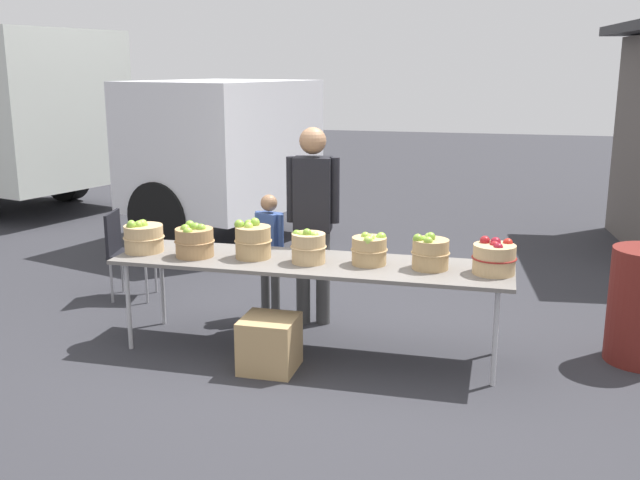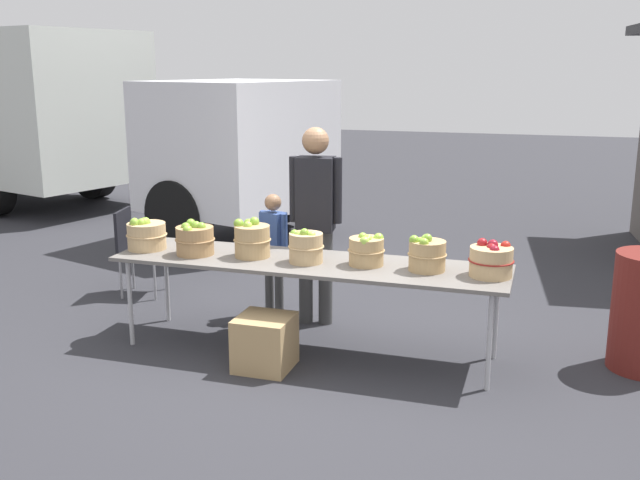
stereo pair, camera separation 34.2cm
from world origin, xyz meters
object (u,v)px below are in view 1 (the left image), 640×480
(apple_basket_red_0, at_px, (494,258))
(child_customer, at_px, (270,246))
(vendor_adult, at_px, (313,210))
(produce_crate, at_px, (270,344))
(market_table, at_px, (311,265))
(box_truck, at_px, (32,116))
(apple_basket_green_5, at_px, (430,252))
(apple_basket_green_0, at_px, (143,237))
(apple_basket_green_1, at_px, (194,241))
(apple_basket_green_3, at_px, (308,247))
(apple_basket_green_2, at_px, (253,241))
(apple_basket_green_4, at_px, (370,249))
(folding_chair, at_px, (125,247))

(apple_basket_red_0, bearing_deg, child_customer, 159.76)
(vendor_adult, height_order, produce_crate, vendor_adult)
(market_table, bearing_deg, box_truck, 141.27)
(apple_basket_green_5, relative_size, vendor_adult, 0.17)
(apple_basket_green_0, relative_size, box_truck, 0.04)
(apple_basket_green_1, distance_m, apple_basket_red_0, 2.33)
(apple_basket_green_0, xyz_separation_m, vendor_adult, (1.25, 0.70, 0.15))
(apple_basket_green_5, bearing_deg, box_truck, 145.56)
(apple_basket_green_3, xyz_separation_m, produce_crate, (-0.20, -0.37, -0.67))
(apple_basket_green_0, xyz_separation_m, child_customer, (0.83, 0.77, -0.21))
(market_table, distance_m, apple_basket_green_5, 0.94)
(apple_basket_green_1, height_order, apple_basket_green_5, apple_basket_green_5)
(apple_basket_green_2, height_order, apple_basket_green_3, apple_basket_green_2)
(apple_basket_red_0, bearing_deg, produce_crate, -165.53)
(apple_basket_green_1, relative_size, child_customer, 0.29)
(apple_basket_green_2, xyz_separation_m, child_customer, (-0.10, 0.73, -0.22))
(apple_basket_green_1, relative_size, vendor_adult, 0.19)
(apple_basket_green_3, height_order, vendor_adult, vendor_adult)
(market_table, height_order, apple_basket_green_4, apple_basket_green_4)
(apple_basket_green_4, bearing_deg, apple_basket_red_0, -1.63)
(apple_basket_green_5, distance_m, apple_basket_red_0, 0.47)
(apple_basket_green_0, bearing_deg, apple_basket_green_3, 0.01)
(apple_basket_green_4, bearing_deg, apple_basket_green_0, -177.90)
(market_table, relative_size, produce_crate, 7.62)
(apple_basket_green_3, relative_size, folding_chair, 0.33)
(apple_basket_green_1, relative_size, apple_basket_green_5, 1.10)
(apple_basket_green_0, xyz_separation_m, folding_chair, (-0.71, 0.95, -0.36))
(child_customer, bearing_deg, apple_basket_green_3, 145.45)
(apple_basket_green_0, relative_size, apple_basket_green_4, 1.18)
(apple_basket_green_5, height_order, child_customer, child_customer)
(apple_basket_green_1, relative_size, box_truck, 0.04)
(vendor_adult, distance_m, box_truck, 6.61)
(vendor_adult, relative_size, folding_chair, 2.02)
(apple_basket_green_3, height_order, produce_crate, apple_basket_green_3)
(box_truck, bearing_deg, apple_basket_green_3, -22.41)
(box_truck, bearing_deg, apple_basket_red_0, -16.05)
(box_truck, bearing_deg, apple_basket_green_5, -17.83)
(apple_basket_green_4, height_order, apple_basket_red_0, apple_basket_red_0)
(apple_basket_green_1, xyz_separation_m, apple_basket_green_4, (1.40, 0.10, -0.01))
(vendor_adult, xyz_separation_m, child_customer, (-0.42, 0.07, -0.36))
(apple_basket_green_2, relative_size, produce_crate, 0.77)
(apple_basket_green_5, xyz_separation_m, produce_crate, (-1.13, -0.43, -0.67))
(market_table, height_order, apple_basket_green_1, apple_basket_green_1)
(apple_basket_green_3, xyz_separation_m, folding_chair, (-2.11, 0.95, -0.37))
(apple_basket_red_0, xyz_separation_m, produce_crate, (-1.60, -0.41, -0.67))
(apple_basket_green_1, distance_m, apple_basket_green_2, 0.47)
(apple_basket_green_5, relative_size, child_customer, 0.26)
(market_table, height_order, apple_basket_green_2, apple_basket_green_2)
(apple_basket_green_3, bearing_deg, apple_basket_green_2, 175.41)
(apple_basket_green_1, bearing_deg, apple_basket_green_4, 4.27)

